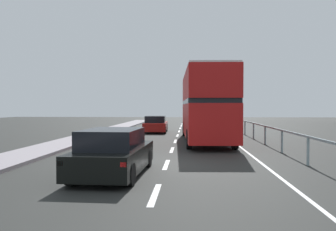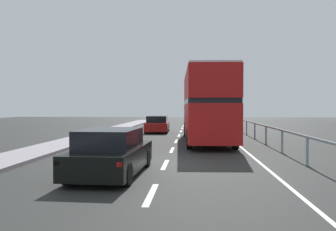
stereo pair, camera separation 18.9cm
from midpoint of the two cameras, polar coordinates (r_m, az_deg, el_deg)
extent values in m
cube|color=#272826|center=(12.72, -0.74, -8.45)|extent=(73.08, 120.00, 0.10)
cube|color=gray|center=(14.53, -26.11, -6.88)|extent=(2.13, 80.00, 0.14)
cube|color=silver|center=(8.60, -2.83, -12.91)|extent=(0.16, 2.18, 0.01)
cube|color=silver|center=(12.84, -0.70, -8.12)|extent=(0.16, 2.18, 0.01)
cube|color=silver|center=(17.13, 0.35, -5.72)|extent=(0.16, 2.18, 0.01)
cube|color=silver|center=(21.44, 0.97, -4.28)|extent=(0.16, 2.18, 0.01)
cube|color=silver|center=(25.77, 1.38, -3.32)|extent=(0.16, 2.18, 0.01)
cube|color=silver|center=(30.10, 1.68, -2.64)|extent=(0.16, 2.18, 0.01)
cube|color=silver|center=(34.43, 1.90, -2.12)|extent=(0.16, 2.18, 0.01)
cube|color=silver|center=(38.77, 2.07, -1.73)|extent=(0.16, 2.18, 0.01)
cube|color=silver|center=(43.10, 2.20, -1.41)|extent=(0.16, 2.18, 0.01)
cube|color=silver|center=(21.77, 10.46, -4.21)|extent=(0.12, 46.00, 0.01)
cube|color=gray|center=(21.95, 14.60, -1.46)|extent=(0.08, 42.00, 0.08)
cylinder|color=gray|center=(13.54, 21.82, -5.50)|extent=(0.10, 0.10, 1.05)
cylinder|color=gray|center=(16.88, 18.06, -4.12)|extent=(0.10, 0.10, 1.05)
cylinder|color=gray|center=(20.27, 15.55, -3.18)|extent=(0.10, 0.10, 1.05)
cylinder|color=gray|center=(23.69, 13.77, -2.51)|extent=(0.10, 0.10, 1.05)
cylinder|color=gray|center=(27.14, 12.44, -2.01)|extent=(0.10, 0.10, 1.05)
cylinder|color=gray|center=(30.59, 11.41, -1.62)|extent=(0.10, 0.10, 1.05)
cylinder|color=gray|center=(34.06, 10.59, -1.31)|extent=(0.10, 0.10, 1.05)
cylinder|color=gray|center=(37.53, 9.93, -1.06)|extent=(0.10, 0.10, 1.05)
cylinder|color=gray|center=(41.01, 9.37, -0.85)|extent=(0.10, 0.10, 1.05)
cube|color=#AB1413|center=(21.16, 5.94, -0.75)|extent=(2.94, 10.77, 1.97)
cube|color=black|center=(21.15, 5.95, 2.24)|extent=(2.94, 10.34, 0.24)
cube|color=#AB1413|center=(21.18, 5.96, 4.76)|extent=(2.94, 10.77, 1.63)
cube|color=silver|center=(21.25, 5.96, 7.09)|extent=(2.88, 10.55, 0.10)
cube|color=black|center=(26.45, 4.96, -0.10)|extent=(2.25, 0.13, 1.38)
cube|color=yellow|center=(26.50, 4.97, 4.97)|extent=(1.50, 0.10, 0.28)
cylinder|color=black|center=(25.07, 2.55, -2.31)|extent=(0.32, 1.01, 1.00)
cylinder|color=black|center=(25.23, 7.77, -2.30)|extent=(0.32, 1.01, 1.00)
cylinder|color=black|center=(17.42, 3.22, -3.95)|extent=(0.32, 1.01, 1.00)
cylinder|color=black|center=(17.66, 10.71, -3.90)|extent=(0.32, 1.01, 1.00)
cube|color=black|center=(11.01, -9.42, -6.97)|extent=(2.01, 4.49, 0.69)
cube|color=black|center=(10.72, -9.74, -3.78)|extent=(1.71, 2.49, 0.58)
cube|color=red|center=(9.22, -17.97, -7.57)|extent=(0.16, 0.07, 0.12)
cube|color=red|center=(8.70, -8.00, -8.06)|extent=(0.16, 0.07, 0.12)
cylinder|color=black|center=(12.70, -11.28, -6.80)|extent=(0.23, 0.65, 0.64)
cylinder|color=black|center=(12.32, -3.78, -7.03)|extent=(0.23, 0.65, 0.64)
cylinder|color=black|center=(9.90, -16.47, -9.18)|extent=(0.23, 0.65, 0.64)
cylinder|color=black|center=(9.40, -6.88, -9.69)|extent=(0.23, 0.65, 0.64)
cube|color=maroon|center=(28.88, -2.23, -1.79)|extent=(1.94, 4.35, 0.67)
cube|color=black|center=(28.64, -2.26, -0.61)|extent=(1.67, 2.41, 0.54)
cube|color=red|center=(26.83, -4.30, -1.68)|extent=(0.16, 0.06, 0.12)
cube|color=red|center=(26.70, -0.82, -1.69)|extent=(0.16, 0.06, 0.12)
cylinder|color=black|center=(30.41, -3.60, -2.00)|extent=(0.22, 0.64, 0.64)
cylinder|color=black|center=(30.29, -0.44, -2.01)|extent=(0.22, 0.64, 0.64)
cylinder|color=black|center=(27.52, -4.19, -2.36)|extent=(0.22, 0.64, 0.64)
cylinder|color=black|center=(27.39, -0.70, -2.37)|extent=(0.22, 0.64, 0.64)
camera|label=1|loc=(0.09, -90.33, -0.01)|focal=36.78mm
camera|label=2|loc=(0.09, 89.67, 0.01)|focal=36.78mm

